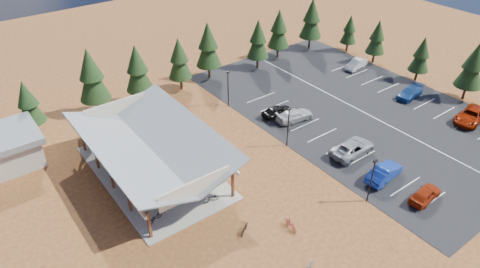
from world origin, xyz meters
TOP-DOWN VIEW (x-y plane):
  - ground at (0.00, 0.00)m, footprint 140.00×140.00m
  - asphalt_lot at (18.50, 3.00)m, footprint 27.00×44.00m
  - concrete_pad at (-10.00, 7.00)m, footprint 10.60×18.60m
  - bike_pavilion at (-10.00, 7.00)m, footprint 11.65×19.40m
  - lamp_post_0 at (5.00, -10.00)m, footprint 0.50×0.25m
  - lamp_post_1 at (5.00, 2.00)m, footprint 0.50×0.25m
  - lamp_post_2 at (5.00, 14.00)m, footprint 0.50×0.25m
  - trash_bin_0 at (-3.39, 4.04)m, footprint 0.60×0.60m
  - trash_bin_1 at (-2.14, 6.42)m, footprint 0.60×0.60m
  - pine_1 at (-18.08, 22.59)m, footprint 3.11×3.11m
  - pine_2 at (-10.06, 22.67)m, footprint 3.97×3.97m
  - pine_3 at (-4.17, 21.84)m, footprint 3.68×3.68m
  - pine_4 at (2.37, 22.19)m, footprint 3.39×3.39m
  - pine_5 at (7.61, 22.68)m, footprint 3.80×3.80m
  - pine_6 at (15.83, 21.11)m, footprint 3.44×3.44m
  - pine_7 at (21.19, 22.37)m, footprint 3.54×3.54m
  - pine_8 at (28.21, 21.96)m, footprint 3.82×3.82m
  - pine_10 at (32.74, -4.28)m, footprint 3.61×3.61m
  - pine_11 at (32.39, 3.17)m, footprint 2.99×2.99m
  - pine_12 at (32.52, 11.37)m, footprint 3.08×3.08m
  - pine_13 at (32.80, 17.28)m, footprint 2.72×2.72m
  - bike_0 at (-13.35, 0.14)m, footprint 1.78×1.06m
  - bike_1 at (-12.33, 4.23)m, footprint 1.83×0.67m
  - bike_2 at (-13.43, 8.75)m, footprint 1.94×0.83m
  - bike_3 at (-13.05, 11.83)m, footprint 1.61×0.82m
  - bike_4 at (-7.66, -0.80)m, footprint 1.71×0.89m
  - bike_5 at (-6.81, 3.69)m, footprint 1.72×0.80m
  - bike_6 at (-6.69, 8.84)m, footprint 1.64×0.59m
  - bike_7 at (-9.15, 14.35)m, footprint 1.74×0.55m
  - bike_11 at (-3.67, -8.19)m, footprint 0.77×1.86m
  - bike_12 at (-7.44, -5.97)m, footprint 1.76×1.46m
  - bike_13 at (-5.71, -12.67)m, footprint 1.85×1.13m
  - bike_14 at (-3.38, 2.76)m, footprint 0.95×1.74m
  - bike_16 at (-4.18, 2.50)m, footprint 1.86×1.28m
  - car_0 at (9.71, -13.34)m, footprint 4.37×2.07m
  - car_1 at (9.14, -8.78)m, footprint 5.21×2.33m
  - car_2 at (9.90, -3.76)m, footprint 5.96×2.95m
  - car_3 at (9.63, 5.66)m, footprint 5.34×2.73m
  - car_4 at (8.54, 7.88)m, footprint 4.39×2.06m
  - car_6 at (27.72, -8.16)m, footprint 6.25×3.39m
  - car_7 at (27.00, 0.49)m, footprint 5.24×2.69m
  - car_9 at (28.35, 11.44)m, footprint 4.65×2.19m

SIDE VIEW (x-z plane):
  - ground at x=0.00m, z-range 0.00..0.00m
  - asphalt_lot at x=18.50m, z-range 0.00..0.04m
  - concrete_pad at x=-10.00m, z-range 0.00..0.10m
  - bike_14 at x=-3.38m, z-range 0.00..0.87m
  - trash_bin_0 at x=-3.39m, z-range 0.00..0.90m
  - trash_bin_1 at x=-2.14m, z-range 0.00..0.90m
  - bike_12 at x=-7.44m, z-range 0.00..0.90m
  - bike_16 at x=-4.18m, z-range 0.00..0.92m
  - bike_6 at x=-6.69m, z-range 0.10..0.96m
  - bike_4 at x=-7.66m, z-range 0.10..0.96m
  - bike_13 at x=-5.71m, z-range 0.00..1.08m
  - bike_0 at x=-13.35m, z-range 0.10..0.98m
  - bike_11 at x=-3.67m, z-range 0.00..1.08m
  - bike_3 at x=-13.05m, z-range 0.10..1.03m
  - bike_2 at x=-13.43m, z-range 0.10..1.09m
  - bike_5 at x=-6.81m, z-range 0.10..1.10m
  - bike_7 at x=-9.15m, z-range 0.10..1.13m
  - bike_1 at x=-12.33m, z-range 0.10..1.17m
  - car_0 at x=9.71m, z-range 0.04..1.48m
  - car_4 at x=8.54m, z-range 0.04..1.49m
  - car_7 at x=27.00m, z-range 0.04..1.50m
  - car_9 at x=28.35m, z-range 0.04..1.51m
  - car_3 at x=9.63m, z-range 0.04..1.52m
  - car_2 at x=9.90m, z-range 0.04..1.66m
  - car_1 at x=9.14m, z-range 0.04..1.70m
  - car_6 at x=27.72m, z-range 0.04..1.70m
  - lamp_post_0 at x=5.00m, z-range 0.41..5.55m
  - lamp_post_1 at x=5.00m, z-range 0.41..5.55m
  - lamp_post_2 at x=5.00m, z-range 0.41..5.55m
  - bike_pavilion at x=-10.00m, z-range 1.34..6.31m
  - pine_13 at x=32.80m, z-range 0.70..7.04m
  - pine_11 at x=32.39m, z-range 0.77..7.74m
  - pine_12 at x=32.52m, z-range 0.79..7.96m
  - pine_1 at x=-18.08m, z-range 0.80..8.05m
  - pine_4 at x=2.37m, z-range 0.87..8.76m
  - pine_6 at x=15.83m, z-range 0.89..8.90m
  - pine_7 at x=21.19m, z-range 0.91..9.16m
  - pine_10 at x=32.74m, z-range 0.93..9.34m
  - pine_3 at x=-4.17m, z-range 0.95..9.52m
  - pine_5 at x=7.61m, z-range 0.98..9.83m
  - pine_8 at x=28.21m, z-range 0.99..9.89m
  - pine_2 at x=-10.06m, z-range 1.03..10.28m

